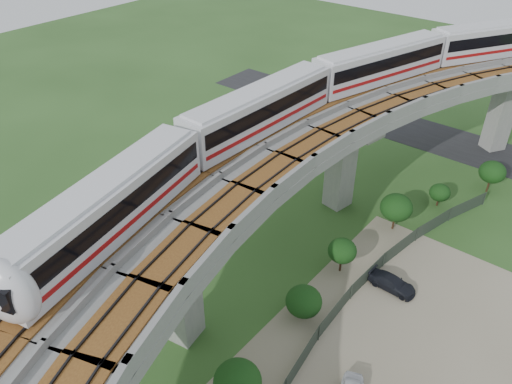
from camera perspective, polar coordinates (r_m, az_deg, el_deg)
ground at (r=43.55m, az=1.00°, el=-7.05°), size 160.00×160.00×0.00m
dirt_lot at (r=37.82m, az=16.68°, el=-17.13°), size 18.00×26.00×0.04m
asphalt_road at (r=65.99m, az=17.43°, el=6.72°), size 60.00×8.00×0.03m
viaduct at (r=36.35m, az=5.90°, el=1.25°), size 19.58×73.98×11.40m
metro_train at (r=42.67m, az=9.43°, el=11.10°), size 15.16×60.67×3.64m
fence at (r=39.48m, az=12.46°, el=-11.94°), size 3.87×38.73×1.50m
tree_0 at (r=55.24m, az=25.40°, el=2.08°), size 2.60×2.60×3.47m
tree_1 at (r=51.54m, az=20.27°, el=-0.06°), size 2.01×2.01×2.37m
tree_2 at (r=46.49m, az=15.75°, el=-1.72°), size 2.91×2.91×3.67m
tree_3 at (r=41.08m, az=9.83°, el=-6.64°), size 2.36×2.36×3.19m
tree_4 at (r=37.24m, az=5.48°, el=-12.33°), size 2.69×2.69×2.91m
tree_5 at (r=32.34m, az=-2.13°, el=-20.86°), size 2.99×2.99×3.46m
car_dark at (r=41.49m, az=15.28°, el=-9.99°), size 3.84×1.56×1.11m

